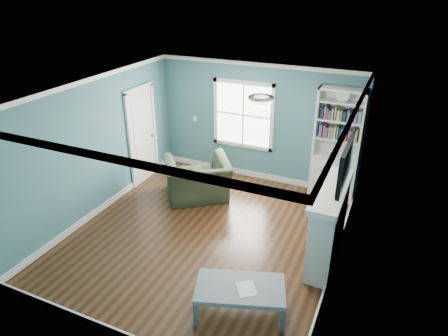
% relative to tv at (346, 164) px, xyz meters
% --- Properties ---
extents(floor, '(5.00, 5.00, 0.00)m').
position_rel_tv_xyz_m(floor, '(-2.20, -0.20, -1.72)').
color(floor, black).
rests_on(floor, ground).
extents(room_walls, '(5.00, 5.00, 5.00)m').
position_rel_tv_xyz_m(room_walls, '(-2.20, -0.20, -0.14)').
color(room_walls, '#3D6D77').
rests_on(room_walls, ground).
extents(trim, '(4.50, 5.00, 2.60)m').
position_rel_tv_xyz_m(trim, '(-2.20, -0.20, -0.49)').
color(trim, white).
rests_on(trim, ground).
extents(window, '(1.40, 0.06, 1.50)m').
position_rel_tv_xyz_m(window, '(-2.50, 2.29, -0.27)').
color(window, white).
rests_on(window, room_walls).
extents(bookshelf, '(0.90, 0.35, 2.31)m').
position_rel_tv_xyz_m(bookshelf, '(-0.43, 2.10, -0.80)').
color(bookshelf, silver).
rests_on(bookshelf, ground).
extents(fireplace, '(0.44, 1.58, 1.30)m').
position_rel_tv_xyz_m(fireplace, '(-0.12, 0.00, -1.09)').
color(fireplace, black).
rests_on(fireplace, ground).
extents(tv, '(0.06, 1.10, 0.65)m').
position_rel_tv_xyz_m(tv, '(0.00, 0.00, 0.00)').
color(tv, black).
rests_on(tv, fireplace).
extents(door, '(0.12, 0.98, 2.17)m').
position_rel_tv_xyz_m(door, '(-4.42, 1.20, -0.65)').
color(door, silver).
rests_on(door, ground).
extents(ceiling_fixture, '(0.38, 0.38, 0.15)m').
position_rel_tv_xyz_m(ceiling_fixture, '(-1.30, -0.10, 0.82)').
color(ceiling_fixture, white).
rests_on(ceiling_fixture, room_walls).
extents(light_switch, '(0.08, 0.01, 0.12)m').
position_rel_tv_xyz_m(light_switch, '(-3.70, 2.28, -0.52)').
color(light_switch, white).
rests_on(light_switch, room_walls).
extents(recliner, '(1.52, 1.42, 1.11)m').
position_rel_tv_xyz_m(recliner, '(-2.96, 0.93, -1.17)').
color(recliner, black).
rests_on(recliner, ground).
extents(coffee_table, '(1.34, 1.00, 0.43)m').
position_rel_tv_xyz_m(coffee_table, '(-0.96, -1.65, -1.35)').
color(coffee_table, '#434A51').
rests_on(coffee_table, ground).
extents(paper_sheet, '(0.36, 0.38, 0.00)m').
position_rel_tv_xyz_m(paper_sheet, '(-0.87, -1.65, -1.29)').
color(paper_sheet, white).
rests_on(paper_sheet, coffee_table).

